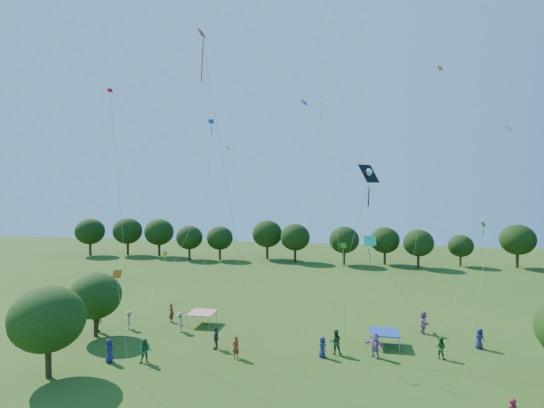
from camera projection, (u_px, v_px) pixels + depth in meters
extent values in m
cylinder|color=#422B19|center=(48.00, 363.00, 26.94)|extent=(0.37, 0.37, 1.81)
ellipsoid|color=#1F3E11|center=(48.00, 319.00, 26.84)|extent=(4.62, 4.62, 4.16)
cylinder|color=#422B19|center=(96.00, 327.00, 34.47)|extent=(0.33, 0.33, 1.58)
ellipsoid|color=#1F3E11|center=(95.00, 296.00, 34.38)|extent=(4.15, 4.15, 3.73)
cylinder|color=#422B19|center=(90.00, 249.00, 76.69)|extent=(0.44, 0.44, 2.15)
ellipsoid|color=black|center=(90.00, 231.00, 76.58)|extent=(5.17, 5.17, 4.65)
cylinder|color=#422B19|center=(128.00, 249.00, 77.13)|extent=(0.45, 0.45, 2.17)
ellipsoid|color=black|center=(128.00, 231.00, 77.01)|extent=(5.22, 5.22, 4.70)
cylinder|color=#422B19|center=(159.00, 250.00, 75.65)|extent=(0.44, 0.44, 2.15)
ellipsoid|color=black|center=(159.00, 232.00, 75.54)|extent=(5.17, 5.17, 4.65)
cylinder|color=#422B19|center=(189.00, 254.00, 72.21)|extent=(0.38, 0.38, 1.87)
ellipsoid|color=black|center=(189.00, 237.00, 72.11)|extent=(4.48, 4.48, 4.03)
cylinder|color=#422B19|center=(220.00, 254.00, 71.87)|extent=(0.38, 0.38, 1.84)
ellipsoid|color=black|center=(220.00, 238.00, 71.77)|extent=(4.42, 4.42, 3.98)
cylinder|color=#422B19|center=(267.00, 253.00, 72.82)|extent=(0.44, 0.44, 2.14)
ellipsoid|color=black|center=(267.00, 234.00, 72.70)|extent=(5.14, 5.14, 4.63)
cylinder|color=#422B19|center=(295.00, 256.00, 69.76)|extent=(0.42, 0.42, 2.03)
ellipsoid|color=black|center=(295.00, 237.00, 69.65)|extent=(4.86, 4.86, 4.37)
cylinder|color=#422B19|center=(344.00, 259.00, 67.21)|extent=(0.40, 0.40, 1.96)
ellipsoid|color=black|center=(344.00, 240.00, 67.11)|extent=(4.71, 4.71, 4.24)
cylinder|color=#422B19|center=(385.00, 258.00, 67.56)|extent=(0.39, 0.39, 1.91)
ellipsoid|color=black|center=(385.00, 240.00, 67.46)|extent=(4.59, 4.59, 4.13)
cylinder|color=#422B19|center=(418.00, 262.00, 64.55)|extent=(0.39, 0.39, 1.89)
ellipsoid|color=black|center=(419.00, 243.00, 64.45)|extent=(4.54, 4.54, 4.08)
cylinder|color=#422B19|center=(460.00, 261.00, 65.84)|extent=(0.33, 0.33, 1.58)
ellipsoid|color=black|center=(461.00, 246.00, 65.76)|extent=(3.80, 3.80, 3.42)
cylinder|color=#422B19|center=(517.00, 261.00, 64.58)|extent=(0.44, 0.44, 2.13)
ellipsoid|color=black|center=(518.00, 240.00, 64.46)|extent=(5.12, 5.12, 4.61)
cube|color=red|center=(202.00, 313.00, 37.51)|extent=(2.20, 2.20, 0.08)
cylinder|color=#999999|center=(187.00, 321.00, 36.72)|extent=(0.05, 0.05, 1.10)
cylinder|color=#999999|center=(209.00, 322.00, 36.36)|extent=(0.05, 0.05, 1.10)
cylinder|color=#999999|center=(195.00, 314.00, 38.69)|extent=(0.05, 0.05, 1.10)
cylinder|color=#999999|center=(216.00, 316.00, 38.32)|extent=(0.05, 0.05, 1.10)
cube|color=#183C9D|center=(384.00, 332.00, 32.41)|extent=(2.20, 2.20, 0.08)
cylinder|color=#999999|center=(372.00, 342.00, 31.63)|extent=(0.05, 0.05, 1.10)
cylinder|color=#999999|center=(399.00, 344.00, 31.27)|extent=(0.05, 0.05, 1.10)
cylinder|color=#999999|center=(370.00, 333.00, 33.60)|extent=(0.05, 0.05, 1.10)
cylinder|color=#999999|center=(397.00, 335.00, 33.23)|extent=(0.05, 0.05, 1.10)
imported|color=navy|center=(109.00, 351.00, 29.33)|extent=(0.83, 0.90, 1.63)
imported|color=maroon|center=(236.00, 347.00, 30.02)|extent=(0.66, 0.71, 1.59)
imported|color=#275B3D|center=(145.00, 351.00, 29.14)|extent=(0.95, 0.76, 1.69)
imported|color=#BBAF95|center=(129.00, 320.00, 36.28)|extent=(0.93, 1.10, 1.55)
imported|color=#3F3632|center=(216.00, 338.00, 31.75)|extent=(0.51, 1.00, 1.67)
imported|color=#8E5385|center=(424.00, 322.00, 35.16)|extent=(0.86, 1.79, 1.85)
imported|color=navy|center=(480.00, 339.00, 31.81)|extent=(0.86, 0.66, 1.54)
imported|color=maroon|center=(171.00, 313.00, 38.15)|extent=(0.75, 0.66, 1.68)
imported|color=#2A5424|center=(441.00, 348.00, 29.98)|extent=(0.86, 0.74, 1.53)
imported|color=#A59B84|center=(180.00, 322.00, 35.56)|extent=(0.85, 1.18, 1.64)
imported|color=#3F3532|center=(97.00, 321.00, 35.62)|extent=(1.14, 0.77, 1.78)
imported|color=#AD66AF|center=(375.00, 345.00, 30.16)|extent=(1.73, 1.32, 1.77)
imported|color=navy|center=(322.00, 347.00, 30.19)|extent=(0.76, 0.81, 1.47)
imported|color=#225029|center=(336.00, 342.00, 30.77)|extent=(0.95, 0.61, 1.79)
cube|color=black|center=(369.00, 174.00, 25.42)|extent=(1.33, 1.44, 1.10)
cube|color=black|center=(369.00, 197.00, 25.52)|extent=(0.10, 0.27, 1.18)
sphere|color=white|center=(369.00, 172.00, 25.36)|extent=(0.40, 0.40, 0.40)
cylinder|color=white|center=(369.00, 177.00, 25.37)|extent=(0.28, 0.56, 0.35)
cylinder|color=white|center=(369.00, 177.00, 25.37)|extent=(0.28, 0.56, 0.35)
cylinder|color=beige|center=(345.00, 270.00, 27.00)|extent=(2.83, 2.28, 11.10)
cube|color=red|center=(202.00, 33.00, 30.49)|extent=(0.46, 0.73, 0.60)
cube|color=red|center=(202.00, 61.00, 30.60)|extent=(0.42, 0.56, 2.94)
cylinder|color=beige|center=(227.00, 187.00, 29.59)|extent=(4.24, 1.86, 21.62)
cube|color=#C3500B|center=(117.00, 274.00, 25.29)|extent=(0.54, 0.34, 0.44)
cylinder|color=beige|center=(122.00, 319.00, 26.05)|extent=(0.18, 1.33, 5.41)
cube|color=orange|center=(440.00, 68.00, 36.22)|extent=(0.59, 0.57, 0.46)
cylinder|color=beige|center=(423.00, 192.00, 37.16)|extent=(2.47, 0.74, 20.81)
cube|color=#C69411|center=(165.00, 254.00, 43.68)|extent=(0.50, 0.30, 0.42)
cube|color=#C69411|center=(165.00, 260.00, 43.75)|extent=(0.14, 0.16, 0.68)
cylinder|color=beige|center=(156.00, 282.00, 39.98)|extent=(1.60, 7.41, 3.87)
cube|color=#2F8718|center=(483.00, 224.00, 34.86)|extent=(0.47, 0.44, 0.36)
cube|color=#2F8718|center=(483.00, 232.00, 34.93)|extent=(0.08, 0.18, 0.73)
cylinder|color=beige|center=(464.00, 276.00, 33.45)|extent=(3.85, 3.87, 7.63)
cube|color=#1146AF|center=(211.00, 121.00, 37.36)|extent=(0.51, 0.42, 0.41)
cube|color=#1146AF|center=(211.00, 129.00, 37.44)|extent=(0.11, 0.19, 0.79)
cylinder|color=beige|center=(206.00, 218.00, 35.45)|extent=(0.59, 4.40, 16.49)
cube|color=purple|center=(304.00, 103.00, 37.82)|extent=(0.73, 0.80, 0.48)
cylinder|color=beige|center=(325.00, 209.00, 33.99)|extent=(4.19, 7.71, 18.16)
cube|color=silver|center=(509.00, 129.00, 24.68)|extent=(0.59, 0.57, 0.36)
cylinder|color=beige|center=(486.00, 255.00, 23.84)|extent=(3.09, 2.81, 14.02)
cube|color=#0BAA7D|center=(370.00, 241.00, 22.20)|extent=(0.67, 0.49, 0.49)
cube|color=#0BAA7D|center=(370.00, 256.00, 22.28)|extent=(0.16, 0.19, 0.84)
cylinder|color=beige|center=(419.00, 318.00, 22.50)|extent=(5.23, 1.29, 7.74)
cube|color=red|center=(110.00, 90.00, 33.26)|extent=(0.43, 0.44, 0.33)
cylinder|color=beige|center=(120.00, 208.00, 34.17)|extent=(0.76, 1.34, 18.31)
cube|color=#E5410C|center=(227.00, 148.00, 42.66)|extent=(0.34, 0.44, 0.32)
cylinder|color=beige|center=(192.00, 225.00, 39.42)|extent=(4.59, 7.99, 14.68)
cube|color=#C6D112|center=(321.00, 104.00, 37.00)|extent=(0.40, 0.50, 0.34)
cube|color=#C6D112|center=(321.00, 112.00, 37.08)|extent=(0.15, 0.19, 0.81)
cylinder|color=beige|center=(334.00, 211.00, 33.53)|extent=(2.69, 7.24, 17.98)
cube|color=#297916|center=(343.00, 245.00, 29.46)|extent=(0.48, 0.39, 0.33)
cube|color=#297916|center=(343.00, 259.00, 29.54)|extent=(0.19, 0.29, 1.32)
cylinder|color=beige|center=(344.00, 294.00, 29.96)|extent=(0.15, 0.82, 6.61)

